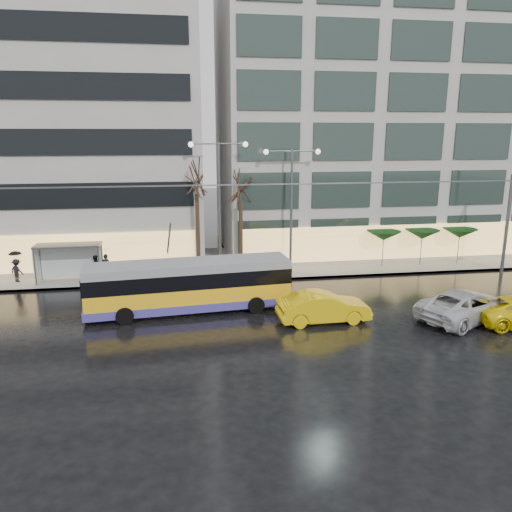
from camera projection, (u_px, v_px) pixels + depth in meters
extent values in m
plane|color=black|center=(199.00, 337.00, 24.33)|extent=(140.00, 140.00, 0.00)
cube|color=gray|center=(217.00, 263.00, 38.05)|extent=(80.00, 10.00, 0.15)
cube|color=slate|center=(223.00, 282.00, 33.30)|extent=(80.00, 0.10, 0.15)
cube|color=#A19F9A|center=(409.00, 98.00, 42.41)|extent=(32.00, 14.00, 25.00)
cube|color=yellow|center=(190.00, 295.00, 27.70)|extent=(11.28, 3.32, 1.39)
cube|color=#443C96|center=(190.00, 303.00, 27.81)|extent=(11.32, 3.36, 0.46)
cube|color=black|center=(189.00, 277.00, 27.46)|extent=(11.30, 3.34, 0.83)
cube|color=gray|center=(189.00, 266.00, 27.31)|extent=(11.28, 3.32, 0.46)
cube|color=black|center=(286.00, 273.00, 28.82)|extent=(0.25, 2.13, 1.20)
cube|color=black|center=(83.00, 287.00, 26.17)|extent=(0.25, 2.13, 1.20)
cylinder|color=black|center=(247.00, 293.00, 29.75)|extent=(0.95, 0.41, 0.93)
cylinder|color=black|center=(256.00, 305.00, 27.56)|extent=(0.95, 0.41, 0.93)
cylinder|color=black|center=(125.00, 302.00, 28.08)|extent=(0.95, 0.41, 0.93)
cylinder|color=black|center=(125.00, 316.00, 25.90)|extent=(0.95, 0.41, 0.93)
cylinder|color=#595B60|center=(169.00, 239.00, 27.60)|extent=(0.37, 3.44, 2.44)
cylinder|color=#595B60|center=(169.00, 238.00, 28.03)|extent=(0.37, 3.44, 2.44)
cylinder|color=#595B60|center=(507.00, 224.00, 34.96)|extent=(0.24, 0.24, 7.00)
cylinder|color=#595B60|center=(209.00, 186.00, 28.38)|extent=(42.00, 0.04, 0.04)
cylinder|color=#595B60|center=(208.00, 185.00, 28.86)|extent=(42.00, 0.04, 0.04)
cube|color=#595B60|center=(68.00, 245.00, 32.59)|extent=(4.20, 1.60, 0.12)
cube|color=silver|center=(72.00, 261.00, 33.56)|extent=(4.00, 0.05, 2.20)
cube|color=white|center=(37.00, 265.00, 32.58)|extent=(0.10, 1.40, 2.20)
cylinder|color=#595B60|center=(35.00, 268.00, 31.91)|extent=(0.10, 0.10, 2.40)
cylinder|color=#595B60|center=(40.00, 262.00, 33.26)|extent=(0.10, 0.10, 2.40)
cylinder|color=#595B60|center=(99.00, 265.00, 32.51)|extent=(0.10, 0.10, 2.40)
cylinder|color=#595B60|center=(102.00, 260.00, 33.86)|extent=(0.10, 0.10, 2.40)
cylinder|color=#595B60|center=(219.00, 210.00, 33.89)|extent=(0.18, 0.18, 9.00)
cylinder|color=#595B60|center=(205.00, 144.00, 32.71)|extent=(1.80, 0.10, 0.10)
cylinder|color=#595B60|center=(232.00, 144.00, 32.98)|extent=(1.80, 0.10, 0.10)
sphere|color=#FFF2CC|center=(191.00, 145.00, 32.59)|extent=(0.36, 0.36, 0.36)
sphere|color=#FFF2CC|center=(245.00, 144.00, 33.13)|extent=(0.36, 0.36, 0.36)
cylinder|color=#595B60|center=(291.00, 212.00, 34.70)|extent=(0.18, 0.18, 8.50)
cylinder|color=#595B60|center=(279.00, 151.00, 33.58)|extent=(1.80, 0.10, 0.10)
cylinder|color=#595B60|center=(305.00, 151.00, 33.85)|extent=(1.80, 0.10, 0.10)
sphere|color=#FFF2CC|center=(266.00, 152.00, 33.46)|extent=(0.36, 0.36, 0.36)
sphere|color=#FFF2CC|center=(318.00, 152.00, 34.00)|extent=(0.36, 0.36, 0.36)
cylinder|color=black|center=(198.00, 235.00, 34.26)|extent=(0.28, 0.28, 5.60)
cylinder|color=black|center=(241.00, 238.00, 34.99)|extent=(0.28, 0.28, 4.90)
cylinder|color=#595B60|center=(383.00, 252.00, 36.69)|extent=(0.06, 0.06, 2.20)
cone|color=#103B13|center=(384.00, 236.00, 36.40)|extent=(2.50, 2.50, 0.70)
cylinder|color=#595B60|center=(421.00, 250.00, 37.14)|extent=(0.06, 0.06, 2.20)
cone|color=#103B13|center=(422.00, 234.00, 36.86)|extent=(2.50, 2.50, 0.70)
cylinder|color=#595B60|center=(458.00, 249.00, 37.59)|extent=(0.06, 0.06, 2.20)
cone|color=#103B13|center=(460.00, 233.00, 37.31)|extent=(2.50, 2.50, 0.70)
imported|color=yellow|center=(323.00, 307.00, 26.20)|extent=(4.93, 1.85, 1.61)
imported|color=silver|center=(465.00, 305.00, 26.48)|extent=(6.45, 4.99, 1.63)
imported|color=black|center=(106.00, 267.00, 33.35)|extent=(0.74, 0.60, 1.76)
imported|color=#E24B84|center=(105.00, 254.00, 33.14)|extent=(1.22, 1.23, 0.88)
imported|color=black|center=(95.00, 267.00, 33.53)|extent=(0.87, 0.72, 1.62)
imported|color=black|center=(17.00, 270.00, 32.84)|extent=(1.15, 1.01, 1.54)
imported|color=black|center=(15.00, 256.00, 32.61)|extent=(1.13, 1.13, 0.72)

